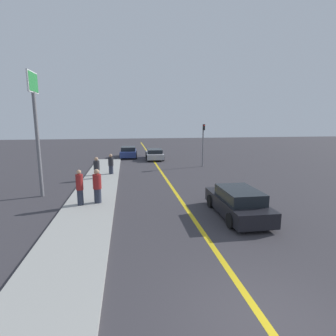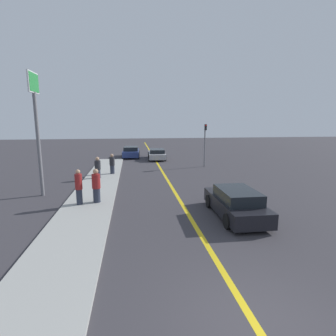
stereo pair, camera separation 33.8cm
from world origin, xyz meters
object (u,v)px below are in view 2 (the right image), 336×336
Objects in this scene: pedestrian_far_standing at (98,168)px; roadside_sign at (36,110)px; car_ahead_center at (157,154)px; pedestrian_near_curb at (79,187)px; traffic_light at (205,141)px; pedestrian_mid_group at (96,186)px; car_near_right_lane at (236,203)px; pedestrian_by_sign at (112,164)px; car_far_distant at (131,152)px.

roadside_sign is at bearing -124.58° from pedestrian_far_standing.
car_ahead_center is 2.84× the size of pedestrian_far_standing.
pedestrian_near_curb is 0.45× the size of traffic_light.
pedestrian_near_curb is 0.87m from pedestrian_mid_group.
pedestrian_near_curb is 0.26× the size of roadside_sign.
pedestrian_near_curb is 6.28m from pedestrian_far_standing.
traffic_light reaches higher than pedestrian_far_standing.
pedestrian_mid_group is (-6.51, 2.69, 0.36)m from car_near_right_lane.
car_near_right_lane is 1.09× the size of traffic_light.
car_ahead_center is 11.12m from pedestrian_far_standing.
traffic_light reaches higher than pedestrian_near_curb.
traffic_light is (8.38, 2.69, 1.55)m from pedestrian_by_sign.
pedestrian_mid_group reaches higher than car_far_distant.
pedestrian_near_curb is at bearing -106.34° from car_ahead_center.
car_ahead_center is 1.12× the size of traffic_light.
pedestrian_by_sign is at bearing 87.88° from pedestrian_mid_group.
pedestrian_by_sign is at bearing 56.04° from roadside_sign.
car_ahead_center is 16.45m from pedestrian_mid_group.
pedestrian_far_standing is 0.98× the size of pedestrian_by_sign.
car_near_right_lane is 20.98m from car_far_distant.
pedestrian_by_sign is (-6.23, 10.21, 0.27)m from car_near_right_lane.
pedestrian_by_sign reaches higher than car_near_right_lane.
pedestrian_near_curb is (-5.49, -16.03, 0.45)m from car_ahead_center.
car_near_right_lane is 2.40× the size of pedestrian_near_curb.
traffic_light is 14.70m from roadside_sign.
car_ahead_center is at bearing 71.08° from pedestrian_near_curb.
pedestrian_far_standing is (0.16, 6.28, -0.14)m from pedestrian_near_curb.
roadside_sign is (-3.36, 2.11, 3.90)m from pedestrian_mid_group.
traffic_light is (6.90, -7.55, 1.83)m from car_far_distant.
pedestrian_far_standing is (-5.33, -9.75, 0.31)m from car_ahead_center.
pedestrian_by_sign is at bearing -115.40° from car_ahead_center.
roadside_sign is at bearing -105.93° from car_far_distant.
pedestrian_mid_group is at bearing -83.69° from pedestrian_far_standing.
pedestrian_by_sign is (-1.49, -10.23, 0.28)m from car_far_distant.
pedestrian_far_standing is at bearing -116.08° from car_ahead_center.
car_ahead_center is 0.65× the size of roadside_sign.
pedestrian_near_curb reaches higher than pedestrian_far_standing.
roadside_sign is (-2.70, -3.91, 4.01)m from pedestrian_far_standing.
car_far_distant is at bearing 132.42° from traffic_light.
pedestrian_near_curb is (-7.34, 2.44, 0.39)m from car_near_right_lane.
traffic_light is at bearing 17.76° from pedestrian_by_sign.
car_far_distant is (-4.74, 20.44, -0.01)m from car_near_right_lane.
car_far_distant is at bearing 148.36° from car_ahead_center.
pedestrian_mid_group is at bearing 158.07° from car_near_right_lane.
car_near_right_lane is at bearing -58.60° from pedestrian_by_sign.
car_far_distant is 1.04× the size of traffic_light.
car_far_distant is 17.83m from pedestrian_mid_group.
car_near_right_lane is at bearing -99.48° from traffic_light.
roadside_sign is at bearing 136.99° from pedestrian_near_curb.
pedestrian_mid_group is at bearing 17.31° from pedestrian_near_curb.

